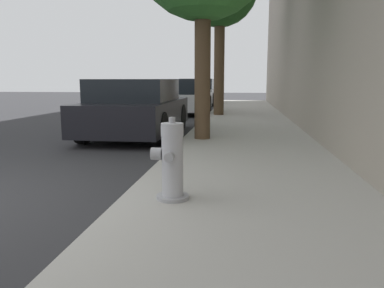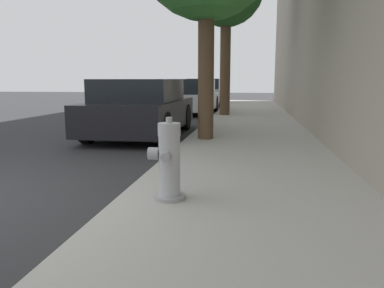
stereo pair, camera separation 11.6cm
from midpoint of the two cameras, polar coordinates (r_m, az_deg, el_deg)
sidewalk_slab at (r=3.41m, az=8.47°, el=-11.35°), size 2.62×40.00×0.14m
fire_hydrant at (r=3.63m, az=-4.01°, el=-2.79°), size 0.37×0.38×0.80m
parked_car_near at (r=8.90m, az=-8.78°, el=5.35°), size 1.85×4.01×1.32m
parked_car_mid at (r=15.07m, az=-1.20°, el=7.17°), size 1.83×3.85×1.36m
parked_car_far at (r=20.77m, az=0.80°, el=7.89°), size 1.86×4.21×1.42m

